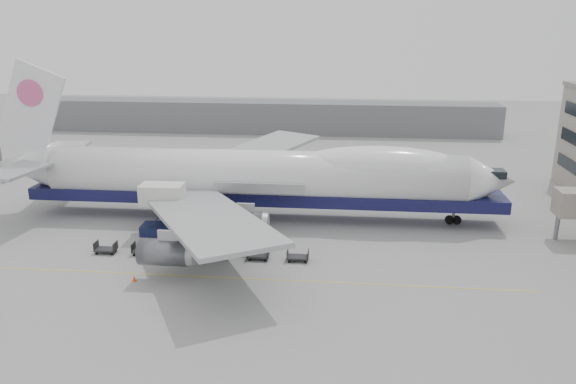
# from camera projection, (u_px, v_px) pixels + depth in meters

# --- Properties ---
(ground) EXTENTS (260.00, 260.00, 0.00)m
(ground) POSITION_uv_depth(u_px,v_px,m) (239.00, 254.00, 61.35)
(ground) COLOR gray
(ground) RESTS_ON ground
(apron_line) EXTENTS (60.00, 0.15, 0.01)m
(apron_line) POSITION_uv_depth(u_px,v_px,m) (228.00, 278.00, 55.64)
(apron_line) COLOR gold
(apron_line) RESTS_ON ground
(hangar) EXTENTS (110.00, 8.00, 7.00)m
(hangar) POSITION_uv_depth(u_px,v_px,m) (252.00, 117.00, 127.88)
(hangar) COLOR slate
(hangar) RESTS_ON ground
(airliner) EXTENTS (67.00, 55.30, 19.98)m
(airliner) POSITION_uv_depth(u_px,v_px,m) (260.00, 176.00, 71.06)
(airliner) COLOR white
(airliner) RESTS_ON ground
(catering_truck) EXTENTS (5.50, 3.91, 6.19)m
(catering_truck) POSITION_uv_depth(u_px,v_px,m) (163.00, 207.00, 66.07)
(catering_truck) COLOR #171E46
(catering_truck) RESTS_ON ground
(traffic_cone) EXTENTS (0.39, 0.39, 0.58)m
(traffic_cone) POSITION_uv_depth(u_px,v_px,m) (134.00, 278.00, 54.89)
(traffic_cone) COLOR #EA450C
(traffic_cone) RESTS_ON ground
(dolly_0) EXTENTS (2.30, 1.35, 1.30)m
(dolly_0) POSITION_uv_depth(u_px,v_px,m) (106.00, 249.00, 61.44)
(dolly_0) COLOR #2D2D30
(dolly_0) RESTS_ON ground
(dolly_1) EXTENTS (2.30, 1.35, 1.30)m
(dolly_1) POSITION_uv_depth(u_px,v_px,m) (143.00, 250.00, 61.03)
(dolly_1) COLOR #2D2D30
(dolly_1) RESTS_ON ground
(dolly_2) EXTENTS (2.30, 1.35, 1.30)m
(dolly_2) POSITION_uv_depth(u_px,v_px,m) (181.00, 252.00, 60.63)
(dolly_2) COLOR #2D2D30
(dolly_2) RESTS_ON ground
(dolly_3) EXTENTS (2.30, 1.35, 1.30)m
(dolly_3) POSITION_uv_depth(u_px,v_px,m) (220.00, 253.00, 60.23)
(dolly_3) COLOR #2D2D30
(dolly_3) RESTS_ON ground
(dolly_4) EXTENTS (2.30, 1.35, 1.30)m
(dolly_4) POSITION_uv_depth(u_px,v_px,m) (258.00, 255.00, 59.82)
(dolly_4) COLOR #2D2D30
(dolly_4) RESTS_ON ground
(dolly_5) EXTENTS (2.30, 1.35, 1.30)m
(dolly_5) POSITION_uv_depth(u_px,v_px,m) (298.00, 256.00, 59.42)
(dolly_5) COLOR #2D2D30
(dolly_5) RESTS_ON ground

